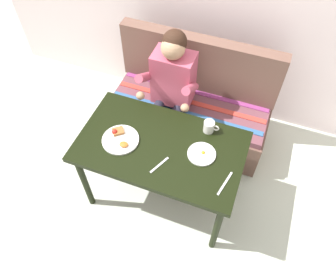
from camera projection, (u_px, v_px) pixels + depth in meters
name	position (u px, v px, depth m)	size (l,w,h in m)	color
ground_plane	(162.00, 193.00, 2.95)	(8.00, 8.00, 0.00)	beige
table	(161.00, 152.00, 2.45)	(1.20, 0.70, 0.73)	black
couch	(191.00, 108.00, 3.14)	(1.44, 0.56, 1.00)	brown
person	(171.00, 85.00, 2.75)	(0.45, 0.61, 1.21)	#B94B63
plate_breakfast	(120.00, 139.00, 2.40)	(0.27, 0.27, 0.05)	white
plate_eggs	(202.00, 154.00, 2.32)	(0.20, 0.20, 0.04)	white
coffee_mug	(209.00, 126.00, 2.42)	(0.12, 0.08, 0.09)	white
fork	(159.00, 165.00, 2.27)	(0.01, 0.17, 0.01)	silver
knife	(225.00, 183.00, 2.18)	(0.01, 0.20, 0.01)	silver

